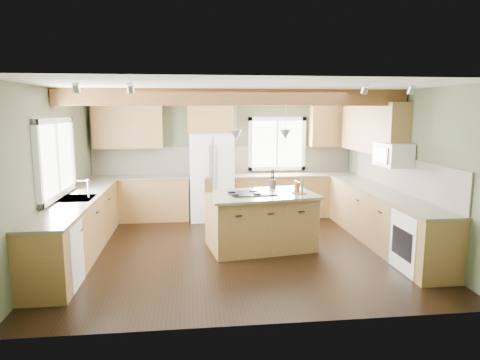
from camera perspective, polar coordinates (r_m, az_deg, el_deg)
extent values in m
plane|color=black|center=(7.12, -0.41, -9.31)|extent=(5.60, 5.60, 0.00)
plane|color=silver|center=(6.76, -0.44, 12.08)|extent=(5.60, 5.60, 0.00)
plane|color=#4E543C|center=(9.29, -2.10, 3.26)|extent=(5.60, 0.00, 5.60)
plane|color=#4E543C|center=(7.09, -23.55, 0.64)|extent=(0.00, 5.00, 5.00)
plane|color=#4E543C|center=(7.64, 20.94, 1.38)|extent=(0.00, 5.00, 5.00)
cube|color=#583319|center=(6.84, -0.52, 10.96)|extent=(5.55, 0.26, 0.26)
cube|color=#583319|center=(9.14, -2.10, 10.95)|extent=(5.55, 0.20, 0.10)
cube|color=brown|center=(9.28, -2.09, 2.70)|extent=(5.58, 0.03, 0.58)
cube|color=brown|center=(7.69, 20.63, 0.76)|extent=(0.03, 3.70, 0.58)
cube|color=brown|center=(9.16, -13.17, -2.51)|extent=(2.02, 0.60, 0.88)
cube|color=brown|center=(9.08, -13.27, 0.33)|extent=(2.06, 0.64, 0.04)
cube|color=brown|center=(9.36, 7.21, -2.08)|extent=(2.62, 0.60, 0.88)
cube|color=brown|center=(9.28, 7.27, 0.70)|extent=(2.66, 0.64, 0.04)
cube|color=brown|center=(7.22, -20.71, -6.01)|extent=(0.60, 3.70, 0.88)
cube|color=brown|center=(7.12, -20.92, -2.43)|extent=(0.64, 3.74, 0.04)
cube|color=brown|center=(7.71, 18.41, -4.93)|extent=(0.60, 3.70, 0.88)
cube|color=brown|center=(7.62, 18.59, -1.57)|extent=(0.64, 3.74, 0.04)
cube|color=brown|center=(9.13, -14.68, 6.96)|extent=(1.40, 0.35, 0.90)
cube|color=brown|center=(9.05, -3.96, 8.48)|extent=(0.96, 0.35, 0.70)
cube|color=brown|center=(8.32, 17.25, 6.66)|extent=(0.35, 2.20, 0.90)
cube|color=brown|center=(9.54, 11.98, 7.14)|extent=(0.90, 0.35, 0.90)
cube|color=white|center=(7.10, -23.41, 2.70)|extent=(0.04, 1.60, 1.05)
cube|color=white|center=(9.41, 4.92, 4.84)|extent=(1.10, 0.04, 1.00)
cube|color=#262628|center=(7.12, -20.92, -2.39)|extent=(0.50, 0.65, 0.03)
cylinder|color=#B2B2B7|center=(7.05, -19.57, -1.22)|extent=(0.02, 0.02, 0.28)
cube|color=white|center=(6.02, -23.60, -9.29)|extent=(0.60, 0.60, 0.84)
cube|color=white|center=(6.60, 23.11, -7.66)|extent=(0.60, 0.72, 0.84)
cube|color=white|center=(7.47, 19.72, 3.21)|extent=(0.40, 0.70, 0.38)
cone|color=#B2B2B7|center=(6.79, -0.55, 5.99)|extent=(0.18, 0.18, 0.16)
cone|color=#B2B2B7|center=(7.05, 6.04, 6.06)|extent=(0.18, 0.18, 0.16)
cube|color=white|center=(8.95, -3.81, 0.43)|extent=(0.90, 0.74, 1.80)
cube|color=brown|center=(7.13, 2.72, -5.60)|extent=(1.80, 1.26, 0.88)
cube|color=brown|center=(7.03, 2.74, -1.97)|extent=(1.93, 1.39, 0.04)
cube|color=black|center=(6.98, 1.66, -1.79)|extent=(0.79, 0.59, 0.02)
cube|color=brown|center=(7.16, -4.18, -0.72)|extent=(0.15, 0.12, 0.22)
cylinder|color=#483F39|center=(7.51, 4.37, -0.52)|extent=(0.14, 0.14, 0.15)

